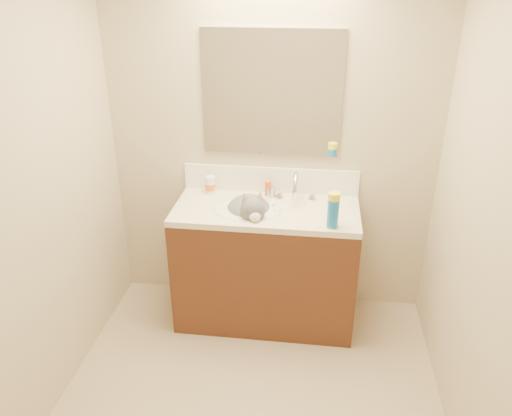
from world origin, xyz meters
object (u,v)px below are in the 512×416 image
(vanity_cabinet, at_px, (266,267))
(spray_can, at_px, (333,213))
(amber_bottle, at_px, (268,188))
(pill_bottle, at_px, (210,185))
(cat, at_px, (250,212))
(faucet, at_px, (296,189))
(silver_jar, at_px, (271,192))
(basin, at_px, (247,219))

(vanity_cabinet, xyz_separation_m, spray_can, (0.42, -0.21, 0.54))
(vanity_cabinet, relative_size, amber_bottle, 11.44)
(vanity_cabinet, height_order, pill_bottle, pill_bottle)
(cat, height_order, spray_can, spray_can)
(pill_bottle, height_order, spray_can, spray_can)
(faucet, bearing_deg, silver_jar, 163.75)
(vanity_cabinet, height_order, spray_can, spray_can)
(vanity_cabinet, bearing_deg, amber_bottle, 92.76)
(vanity_cabinet, xyz_separation_m, silver_jar, (0.01, 0.19, 0.48))
(cat, bearing_deg, basin, -173.77)
(vanity_cabinet, relative_size, faucet, 4.29)
(pill_bottle, distance_m, spray_can, 0.92)
(amber_bottle, bearing_deg, cat, -113.11)
(vanity_cabinet, bearing_deg, faucet, 37.29)
(pill_bottle, relative_size, amber_bottle, 1.16)
(faucet, distance_m, silver_jar, 0.18)
(amber_bottle, distance_m, spray_can, 0.59)
(pill_bottle, xyz_separation_m, amber_bottle, (0.40, 0.01, -0.01))
(basin, bearing_deg, vanity_cabinet, 14.04)
(faucet, xyz_separation_m, silver_jar, (-0.17, 0.05, -0.05))
(faucet, xyz_separation_m, pill_bottle, (-0.59, 0.05, -0.03))
(pill_bottle, distance_m, silver_jar, 0.42)
(basin, height_order, spray_can, spray_can)
(pill_bottle, bearing_deg, silver_jar, -0.61)
(vanity_cabinet, bearing_deg, cat, -167.68)
(faucet, bearing_deg, pill_bottle, 174.89)
(pill_bottle, height_order, silver_jar, pill_bottle)
(basin, relative_size, silver_jar, 6.76)
(pill_bottle, bearing_deg, faucet, -5.11)
(pill_bottle, distance_m, amber_bottle, 0.40)
(basin, height_order, amber_bottle, amber_bottle)
(spray_can, bearing_deg, vanity_cabinet, 153.55)
(basin, xyz_separation_m, faucet, (0.30, 0.17, 0.16))
(basin, distance_m, amber_bottle, 0.28)
(faucet, height_order, cat, faucet)
(amber_bottle, xyz_separation_m, spray_can, (0.43, -0.41, 0.04))
(spray_can, bearing_deg, amber_bottle, 136.50)
(faucet, distance_m, cat, 0.34)
(vanity_cabinet, distance_m, faucet, 0.58)
(basin, distance_m, cat, 0.05)
(silver_jar, bearing_deg, amber_bottle, 150.32)
(basin, bearing_deg, amber_bottle, 64.27)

